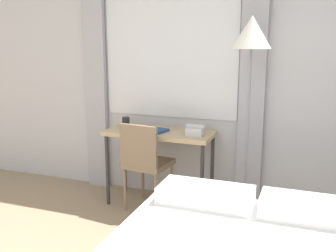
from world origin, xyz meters
The scene contains 7 objects.
wall_back_with_window centered at (-0.04, 2.76, 1.35)m, with size 5.79×0.13×2.70m.
desk centered at (-0.31, 2.45, 0.68)m, with size 1.05×0.47×0.76m.
desk_chair centered at (-0.39, 2.26, 0.51)m, with size 0.45×0.45×0.87m.
standing_lamp centered at (0.55, 2.37, 1.56)m, with size 0.33×0.33×1.83m.
telephone centered at (0.06, 2.40, 0.80)m, with size 0.18×0.17×0.10m.
book centered at (-0.37, 2.40, 0.77)m, with size 0.31×0.26×0.02m.
mug centered at (-0.70, 2.50, 0.81)m, with size 0.08×0.08×0.10m.
Camera 1 is at (1.05, -1.04, 1.64)m, focal length 42.00 mm.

